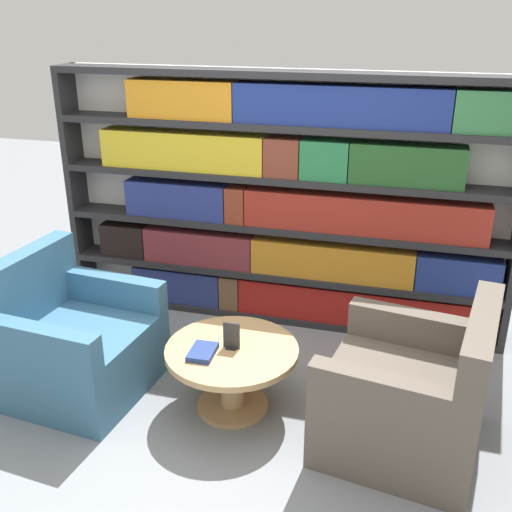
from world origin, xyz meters
TOP-DOWN VIEW (x-y plane):
  - ground_plane at (0.00, 0.00)m, footprint 14.00×14.00m
  - bookshelf at (0.06, 1.47)m, footprint 3.47×0.30m
  - armchair_left at (-1.05, 0.15)m, footprint 0.93×0.95m
  - armchair_right at (1.08, 0.14)m, footprint 0.98×1.00m
  - coffee_table at (0.01, 0.19)m, footprint 0.81×0.81m
  - table_sign at (0.01, 0.19)m, footprint 0.10×0.06m
  - stray_book at (-0.13, 0.08)m, footprint 0.15×0.21m

SIDE VIEW (x-z plane):
  - ground_plane at x=0.00m, z-range 0.00..0.00m
  - coffee_table at x=0.01m, z-range 0.09..0.53m
  - armchair_left at x=-1.05m, z-range -0.14..0.76m
  - armchair_right at x=1.08m, z-range -0.14..0.76m
  - stray_book at x=-0.13m, z-range 0.43..0.47m
  - table_sign at x=0.01m, z-range 0.42..0.59m
  - bookshelf at x=0.06m, z-range -0.02..1.91m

